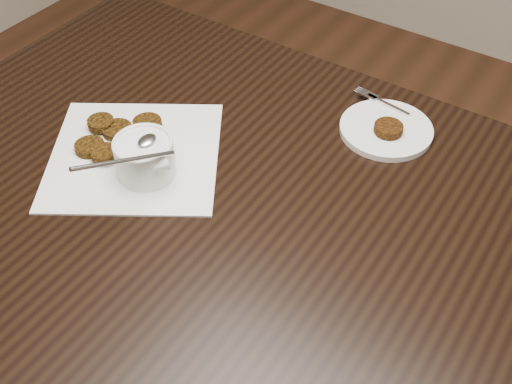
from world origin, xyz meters
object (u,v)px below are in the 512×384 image
at_px(napkin, 135,155).
at_px(sauce_ramekin, 142,142).
at_px(plate_with_patty, 387,127).
at_px(table, 271,362).

relative_size(napkin, sauce_ramekin, 2.13).
bearing_deg(plate_with_patty, table, -95.10).
distance_m(sauce_ramekin, plate_with_patty, 0.46).
distance_m(napkin, sauce_ramekin, 0.09).
bearing_deg(table, sauce_ramekin, 179.22).
relative_size(napkin, plate_with_patty, 1.72).
height_order(table, sauce_ramekin, sauce_ramekin).
bearing_deg(sauce_ramekin, table, -0.78).
xyz_separation_m(table, sauce_ramekin, (-0.27, 0.00, 0.45)).
bearing_deg(plate_with_patty, napkin, -138.06).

